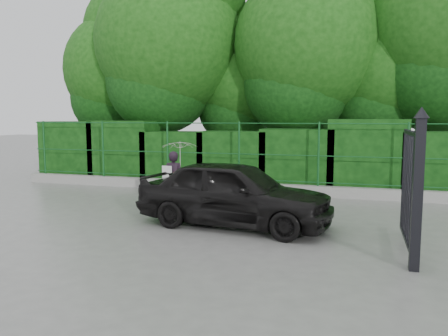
% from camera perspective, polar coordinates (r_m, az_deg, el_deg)
% --- Properties ---
extents(ground, '(80.00, 80.00, 0.00)m').
position_cam_1_polar(ground, '(9.01, -8.23, -7.67)').
color(ground, gray).
extents(kerb, '(14.00, 0.25, 0.30)m').
position_cam_1_polar(kerb, '(13.10, 0.27, -2.47)').
color(kerb, '#9E9E99').
rests_on(kerb, ground).
extents(fence, '(14.13, 0.06, 1.80)m').
position_cam_1_polar(fence, '(12.91, 1.21, 2.10)').
color(fence, '#145020').
rests_on(fence, kerb).
extents(hedge, '(14.20, 1.20, 2.17)m').
position_cam_1_polar(hedge, '(13.97, 1.17, 1.52)').
color(hedge, black).
rests_on(hedge, ground).
extents(trees, '(17.10, 6.15, 8.08)m').
position_cam_1_polar(trees, '(16.01, 7.87, 15.17)').
color(trees, black).
rests_on(trees, ground).
extents(gate, '(0.22, 2.33, 2.36)m').
position_cam_1_polar(gate, '(7.26, 23.54, -2.04)').
color(gate, black).
rests_on(gate, ground).
extents(woman, '(0.87, 0.89, 1.66)m').
position_cam_1_polar(woman, '(10.65, -6.01, 0.58)').
color(woman, black).
rests_on(woman, ground).
extents(car, '(4.17, 2.10, 1.36)m').
position_cam_1_polar(car, '(8.91, 1.33, -3.28)').
color(car, black).
rests_on(car, ground).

